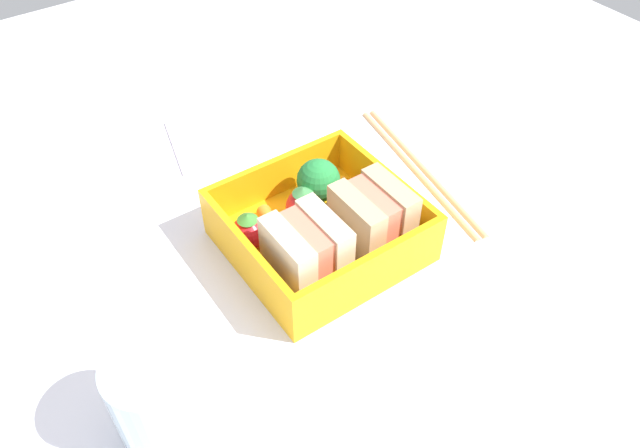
{
  "coord_description": "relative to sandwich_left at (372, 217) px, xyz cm",
  "views": [
    {
      "loc": [
        21.83,
        31.15,
        40.55
      ],
      "look_at": [
        0.0,
        0.0,
        2.7
      ],
      "focal_mm": 35.0,
      "sensor_mm": 36.0,
      "label": 1
    }
  ],
  "objects": [
    {
      "name": "ground_plane",
      "position": [
        3.35,
        -2.91,
        -4.98
      ],
      "size": [
        120.0,
        120.0,
        2.0
      ],
      "primitive_type": "cube",
      "color": "white"
    },
    {
      "name": "bento_tray",
      "position": [
        3.35,
        -2.91,
        -3.38
      ],
      "size": [
        15.22,
        14.75,
        1.2
      ],
      "primitive_type": "cube",
      "color": "#F2A210",
      "rests_on": "ground_plane"
    },
    {
      "name": "bento_rim",
      "position": [
        3.35,
        -2.91,
        -0.82
      ],
      "size": [
        15.22,
        14.75,
        3.93
      ],
      "color": "#F2A210",
      "rests_on": "bento_tray"
    },
    {
      "name": "sandwich_left",
      "position": [
        0.0,
        0.0,
        0.0
      ],
      "size": [
        5.31,
        5.83,
        5.56
      ],
      "color": "tan",
      "rests_on": "bento_tray"
    },
    {
      "name": "sandwich_center_left",
      "position": [
        6.71,
        0.0,
        0.0
      ],
      "size": [
        5.31,
        5.83,
        5.56
      ],
      "color": "beige",
      "rests_on": "bento_tray"
    },
    {
      "name": "carrot_stick_left",
      "position": [
        -1.96,
        -5.55,
        -2.28
      ],
      "size": [
        1.78,
        3.92,
        1.0
      ],
      "primitive_type": "cylinder",
      "rotation": [
        1.57,
        0.0,
        6.07
      ],
      "color": "orange",
      "rests_on": "bento_tray"
    },
    {
      "name": "broccoli_floret",
      "position": [
        1.01,
        -6.5,
        -0.09
      ],
      "size": [
        3.95,
        3.95,
        4.73
      ],
      "color": "#85C55B",
      "rests_on": "bento_tray"
    },
    {
      "name": "strawberry_left",
      "position": [
        3.74,
        -5.5,
        -1.09
      ],
      "size": [
        3.14,
        3.14,
        3.74
      ],
      "color": "red",
      "rests_on": "bento_tray"
    },
    {
      "name": "carrot_stick_far_left",
      "position": [
        6.41,
        -5.97,
        -2.13
      ],
      "size": [
        1.99,
        4.32,
        1.3
      ],
      "primitive_type": "cylinder",
      "rotation": [
        1.57,
        0.0,
        2.97
      ],
      "color": "orange",
      "rests_on": "bento_tray"
    },
    {
      "name": "strawberry_far_left",
      "position": [
        8.87,
        -5.57,
        -1.16
      ],
      "size": [
        2.99,
        2.99,
        3.59
      ],
      "color": "red",
      "rests_on": "bento_tray"
    },
    {
      "name": "chopstick_pair",
      "position": [
        -10.89,
        -5.71,
        -3.63
      ],
      "size": [
        5.32,
        21.51,
        0.7
      ],
      "color": "tan",
      "rests_on": "ground_plane"
    },
    {
      "name": "drinking_glass",
      "position": [
        21.84,
        5.03,
        -0.26
      ],
      "size": [
        6.18,
        6.18,
        7.44
      ],
      "primitive_type": "cylinder",
      "color": "silver",
      "rests_on": "ground_plane"
    },
    {
      "name": "folded_napkin",
      "position": [
        0.64,
        -21.36,
        -3.78
      ],
      "size": [
        17.0,
        13.0,
        0.4
      ],
      "primitive_type": "cube",
      "rotation": [
        0.0,
        0.0,
        -0.24
      ],
      "color": "silver",
      "rests_on": "ground_plane"
    }
  ]
}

